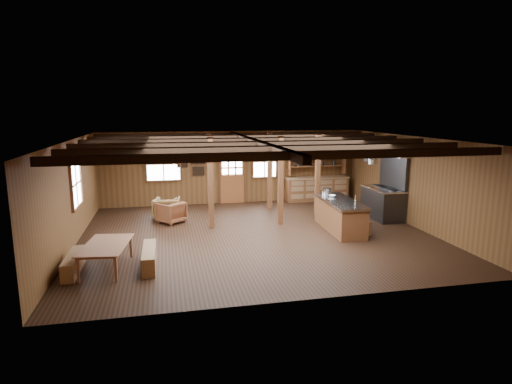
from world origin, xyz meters
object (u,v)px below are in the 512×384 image
commercial_range (385,198)px  armchair_b (168,209)px  armchair_a (171,212)px  armchair_c (165,208)px  dining_table (108,257)px  kitchen_island (340,215)px

commercial_range → armchair_b: size_ratio=2.68×
armchair_a → armchair_c: size_ratio=1.09×
dining_table → armchair_a: armchair_a is taller
armchair_b → armchair_c: armchair_b is taller
kitchen_island → armchair_a: (-4.98, 1.95, -0.13)m
armchair_a → armchair_c: (-0.18, 0.87, -0.03)m
dining_table → armchair_b: size_ratio=2.11×
kitchen_island → armchair_b: kitchen_island is taller
dining_table → armchair_c: 4.94m
commercial_range → dining_table: bearing=-160.5°
armchair_b → dining_table: bearing=77.5°
kitchen_island → dining_table: size_ratio=1.49×
kitchen_island → armchair_b: 5.61m
armchair_a → commercial_range: bearing=132.8°
armchair_c → dining_table: bearing=95.8°
kitchen_island → commercial_range: commercial_range is taller
kitchen_island → commercial_range: 2.35m
commercial_range → dining_table: commercial_range is taller
commercial_range → armchair_c: commercial_range is taller
armchair_a → armchair_b: bearing=-118.0°
commercial_range → armchair_c: size_ratio=3.10×
kitchen_island → armchair_b: bearing=157.1°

